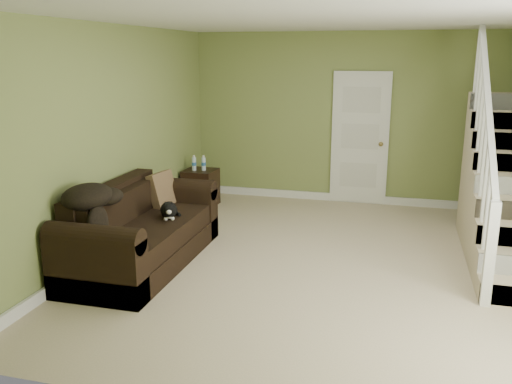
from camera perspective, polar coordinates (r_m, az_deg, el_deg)
The scene contains 14 objects.
floor at distance 6.11m, azimuth 7.50°, elevation -7.57°, with size 5.00×5.50×0.01m, color tan.
ceiling at distance 5.68m, azimuth 8.38°, elevation 17.56°, with size 5.00×5.50×0.01m, color white.
wall_back at distance 8.47m, azimuth 10.32°, elevation 7.55°, with size 5.00×0.04×2.60m, color olive.
wall_front at distance 3.12m, azimuth 1.42°, elevation -3.71°, with size 5.00×0.04×2.60m, color olive.
wall_left at distance 6.55m, azimuth -14.44°, elevation 5.39°, with size 0.04×5.50×2.60m, color olive.
baseboard_back at distance 8.67m, azimuth 9.94°, elevation -0.64°, with size 5.00×0.04×0.12m, color white.
baseboard_left at distance 6.83m, azimuth -13.57°, elevation -4.94°, with size 0.04×5.50×0.12m, color white.
door at distance 8.45m, azimuth 10.88°, elevation 5.50°, with size 0.86×0.12×2.02m.
sofa at distance 6.13m, azimuth -12.14°, elevation -4.36°, with size 0.96×2.23×0.88m.
side_table at distance 8.33m, azimuth -5.85°, elevation 0.50°, with size 0.49×0.49×0.79m.
cat at distance 6.14m, azimuth -9.28°, elevation -1.90°, with size 0.34×0.49×0.24m.
banana at distance 5.48m, azimuth -13.51°, elevation -4.80°, with size 0.06×0.21×0.06m, color yellow.
throw_pillow at distance 6.69m, azimuth -9.81°, elevation 0.29°, with size 0.10×0.42×0.42m, color #432F1A.
throw_blanket at distance 5.56m, azimuth -17.32°, elevation -0.45°, with size 0.45×0.60×0.25m, color black.
Camera 1 is at (0.69, -5.63, 2.26)m, focal length 38.00 mm.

